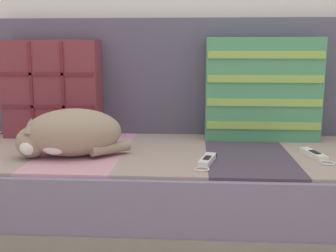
# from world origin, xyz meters

# --- Properties ---
(couch) EXTENTS (1.94, 0.81, 0.36)m
(couch) POSITION_xyz_m (0.00, 0.15, 0.18)
(couch) COLOR gray
(couch) RESTS_ON ground_plane
(sofa_backrest) EXTENTS (1.90, 0.14, 0.51)m
(sofa_backrest) POSITION_xyz_m (0.00, 0.48, 0.62)
(sofa_backrest) COLOR #514C60
(sofa_backrest) RESTS_ON couch
(throw_pillow_quilted) EXTENTS (0.41, 0.14, 0.41)m
(throw_pillow_quilted) POSITION_xyz_m (-0.66, 0.33, 0.57)
(throw_pillow_quilted) COLOR brown
(throw_pillow_quilted) RESTS_ON couch
(throw_pillow_striped) EXTENTS (0.47, 0.14, 0.42)m
(throw_pillow_striped) POSITION_xyz_m (0.24, 0.33, 0.58)
(throw_pillow_striped) COLOR #4C9366
(throw_pillow_striped) RESTS_ON couch
(sleeping_cat) EXTENTS (0.39, 0.27, 0.17)m
(sleeping_cat) POSITION_xyz_m (-0.49, -0.01, 0.44)
(sleeping_cat) COLOR gray
(sleeping_cat) RESTS_ON couch
(game_remote_near) EXTENTS (0.09, 0.20, 0.02)m
(game_remote_near) POSITION_xyz_m (0.00, -0.07, 0.37)
(game_remote_near) COLOR white
(game_remote_near) RESTS_ON couch
(game_remote_far) EXTENTS (0.09, 0.20, 0.02)m
(game_remote_far) POSITION_xyz_m (0.38, 0.04, 0.37)
(game_remote_far) COLOR white
(game_remote_far) RESTS_ON couch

